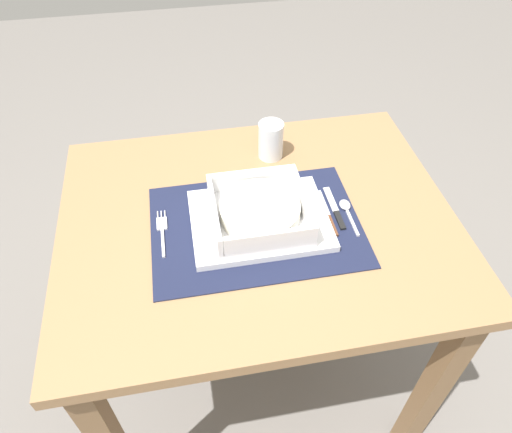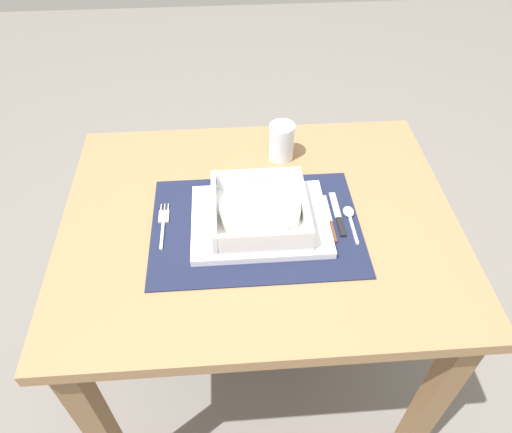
{
  "view_description": "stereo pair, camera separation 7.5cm",
  "coord_description": "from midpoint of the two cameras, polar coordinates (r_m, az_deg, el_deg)",
  "views": [
    {
      "loc": [
        -0.13,
        -0.71,
        1.47
      ],
      "look_at": [
        -0.01,
        -0.03,
        0.76
      ],
      "focal_mm": 33.23,
      "sensor_mm": 36.0,
      "label": 1
    },
    {
      "loc": [
        -0.06,
        -0.72,
        1.47
      ],
      "look_at": [
        -0.01,
        -0.03,
        0.76
      ],
      "focal_mm": 33.23,
      "sensor_mm": 36.0,
      "label": 2
    }
  ],
  "objects": [
    {
      "name": "drinking_glass",
      "position": [
        1.16,
        -0.06,
        8.91
      ],
      "size": [
        0.06,
        0.06,
        0.09
      ],
      "color": "white",
      "rests_on": "dining_table"
    },
    {
      "name": "bread_knife",
      "position": [
        1.03,
        6.56,
        0.04
      ],
      "size": [
        0.01,
        0.14,
        0.01
      ],
      "rotation": [
        0.0,
        0.0,
        0.09
      ],
      "color": "#59331E",
      "rests_on": "placemat"
    },
    {
      "name": "spoon",
      "position": [
        1.05,
        8.84,
        0.91
      ],
      "size": [
        0.02,
        0.11,
        0.01
      ],
      "rotation": [
        0.0,
        0.0,
        -0.04
      ],
      "color": "silver",
      "rests_on": "placemat"
    },
    {
      "name": "serving_plate",
      "position": [
        1.01,
        -1.8,
        -0.53
      ],
      "size": [
        0.29,
        0.22,
        0.02
      ],
      "primitive_type": "cube",
      "color": "white",
      "rests_on": "placemat"
    },
    {
      "name": "butter_knife",
      "position": [
        1.04,
        7.54,
        0.66
      ],
      "size": [
        0.01,
        0.13,
        0.01
      ],
      "rotation": [
        0.0,
        0.0,
        -0.0
      ],
      "color": "black",
      "rests_on": "placemat"
    },
    {
      "name": "dining_table",
      "position": [
        1.12,
        -1.72,
        -4.44
      ],
      "size": [
        0.86,
        0.68,
        0.73
      ],
      "color": "#936D47",
      "rests_on": "ground"
    },
    {
      "name": "placemat",
      "position": [
        1.01,
        -2.12,
        -1.21
      ],
      "size": [
        0.44,
        0.31,
        0.0
      ],
      "primitive_type": "cube",
      "color": "#191E38",
      "rests_on": "dining_table"
    },
    {
      "name": "ground_plane",
      "position": [
        1.64,
        -1.24,
        -18.32
      ],
      "size": [
        6.0,
        6.0,
        0.0
      ],
      "primitive_type": "plane",
      "color": "slate"
    },
    {
      "name": "fork",
      "position": [
        1.02,
        -13.29,
        -1.59
      ],
      "size": [
        0.02,
        0.13,
        0.0
      ],
      "rotation": [
        0.0,
        0.0,
        -0.06
      ],
      "color": "silver",
      "rests_on": "placemat"
    },
    {
      "name": "porridge_bowl",
      "position": [
        0.98,
        -1.79,
        0.51
      ],
      "size": [
        0.2,
        0.2,
        0.06
      ],
      "color": "white",
      "rests_on": "serving_plate"
    }
  ]
}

